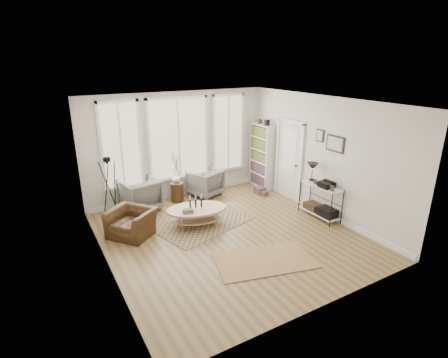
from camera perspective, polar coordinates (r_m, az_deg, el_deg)
room at (r=7.31m, az=1.01°, el=0.90°), size 5.50×5.54×2.90m
bay_window at (r=9.58m, az=-7.40°, el=6.29°), size 4.14×0.12×2.24m
door at (r=9.71m, az=10.59°, el=3.34°), size 0.09×1.06×2.22m
bookcase at (r=10.48m, az=6.20°, el=3.79°), size 0.31×0.85×2.06m
low_shelf at (r=8.78m, az=15.45°, el=-2.97°), size 0.38×1.08×1.30m
wall_art at (r=8.54m, az=17.07°, el=5.88°), size 0.04×0.88×0.44m
rug_main at (r=8.47m, az=-4.04°, el=-6.85°), size 2.60×2.21×0.01m
rug_runner at (r=6.98m, az=6.56°, el=-13.03°), size 2.08×1.47×0.01m
coffee_table at (r=8.13m, az=-4.48°, el=-5.40°), size 1.55×1.18×0.64m
armchair_left at (r=9.18m, az=-13.55°, el=-2.48°), size 1.01×1.03×0.83m
armchair_right at (r=9.90m, az=-3.14°, el=-0.58°), size 1.04×1.05×0.75m
side_table at (r=9.44m, az=-7.78°, el=0.42°), size 0.35×0.35×1.48m
vase at (r=9.52m, az=-7.80°, el=0.13°), size 0.26×0.26×0.22m
accent_chair at (r=7.98m, az=-14.88°, el=-6.88°), size 1.23×1.21×0.60m
tripod_camera at (r=8.84m, az=-18.11°, el=-1.75°), size 0.54×0.54×1.53m
book_stack_near at (r=10.16m, az=5.87°, el=-1.81°), size 0.24×0.31×0.19m
book_stack_far at (r=10.01m, az=6.56°, el=-2.33°), size 0.19×0.23×0.14m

